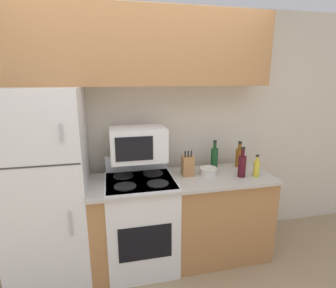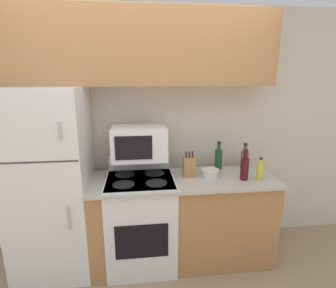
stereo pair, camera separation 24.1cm
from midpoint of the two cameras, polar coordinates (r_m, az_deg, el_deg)
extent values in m
plane|color=tan|center=(2.76, -6.04, -27.85)|extent=(12.00, 12.00, 0.00)
cube|color=beige|center=(2.83, -8.46, 2.48)|extent=(8.00, 0.05, 2.55)
cube|color=#B27A47|center=(2.78, 0.42, -16.22)|extent=(1.78, 0.59, 0.87)
cube|color=#BCB7AD|center=(2.56, 0.54, -7.74)|extent=(1.78, 0.63, 0.03)
cube|color=white|center=(2.66, -27.15, -8.56)|extent=(0.70, 0.69, 1.77)
cube|color=#383838|center=(2.25, -30.12, -4.34)|extent=(0.68, 0.01, 0.01)
cylinder|color=#B7B7BC|center=(2.11, -25.34, 2.09)|extent=(0.02, 0.02, 0.14)
cylinder|color=#B7B7BC|center=(2.37, -23.36, -15.74)|extent=(0.02, 0.02, 0.22)
cube|color=#B27A47|center=(2.58, -8.80, 19.94)|extent=(2.48, 0.35, 0.68)
cube|color=white|center=(2.70, -8.52, -16.80)|extent=(0.65, 0.59, 0.91)
cube|color=black|center=(2.47, -7.93, -20.68)|extent=(0.47, 0.01, 0.33)
cube|color=#2D2D2D|center=(2.50, -8.90, -7.90)|extent=(0.63, 0.56, 0.01)
cube|color=white|center=(2.73, -9.38, -4.06)|extent=(0.63, 0.06, 0.16)
cylinder|color=black|center=(2.38, -12.25, -9.05)|extent=(0.20, 0.20, 0.01)
cylinder|color=black|center=(2.39, -5.14, -8.60)|extent=(0.20, 0.20, 0.01)
cylinder|color=black|center=(2.62, -12.33, -6.83)|extent=(0.20, 0.20, 0.01)
cylinder|color=black|center=(2.63, -5.90, -6.45)|extent=(0.20, 0.20, 0.01)
cube|color=white|center=(2.51, -9.29, 0.01)|extent=(0.52, 0.35, 0.31)
cube|color=black|center=(2.34, -10.28, -1.10)|extent=(0.33, 0.01, 0.22)
cube|color=#B27A47|center=(2.59, 1.64, -4.85)|extent=(0.11, 0.10, 0.20)
cylinder|color=black|center=(2.53, 1.04, -2.25)|extent=(0.01, 0.01, 0.06)
cylinder|color=black|center=(2.54, 1.72, -2.20)|extent=(0.01, 0.01, 0.06)
cylinder|color=black|center=(2.55, 2.40, -2.16)|extent=(0.01, 0.01, 0.06)
cylinder|color=silver|center=(2.65, 6.20, -5.98)|extent=(0.17, 0.17, 0.07)
torus|color=silver|center=(2.63, 6.22, -5.31)|extent=(0.18, 0.18, 0.01)
cylinder|color=#470F19|center=(2.62, 13.29, -4.81)|extent=(0.08, 0.08, 0.21)
cylinder|color=#470F19|center=(2.58, 13.47, -1.91)|extent=(0.03, 0.03, 0.07)
cylinder|color=black|center=(2.57, 13.52, -0.95)|extent=(0.04, 0.04, 0.02)
cylinder|color=brown|center=(2.92, 12.96, -2.96)|extent=(0.08, 0.08, 0.20)
cylinder|color=brown|center=(2.88, 13.10, -0.52)|extent=(0.04, 0.04, 0.06)
cylinder|color=black|center=(2.87, 13.15, 0.29)|extent=(0.04, 0.04, 0.02)
cylinder|color=#194C23|center=(2.84, 7.67, -3.07)|extent=(0.08, 0.08, 0.21)
cylinder|color=#194C23|center=(2.80, 7.76, -0.38)|extent=(0.03, 0.03, 0.07)
cylinder|color=black|center=(2.79, 7.80, 0.52)|extent=(0.04, 0.04, 0.02)
cylinder|color=gold|center=(2.67, 16.26, -5.26)|extent=(0.06, 0.06, 0.15)
cylinder|color=gold|center=(2.64, 16.42, -3.19)|extent=(0.03, 0.03, 0.05)
cylinder|color=black|center=(2.63, 16.47, -2.50)|extent=(0.03, 0.03, 0.02)
camera|label=1|loc=(0.12, -92.86, -0.73)|focal=28.00mm
camera|label=2|loc=(0.12, 87.14, 0.73)|focal=28.00mm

